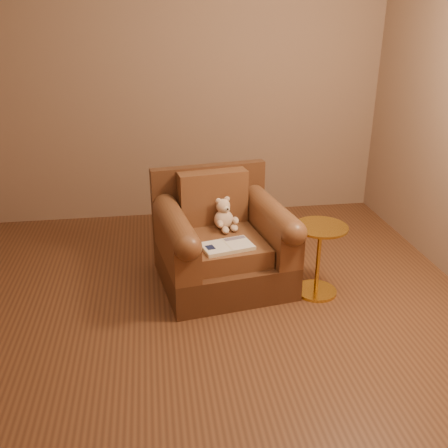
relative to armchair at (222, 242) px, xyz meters
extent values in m
plane|color=brown|center=(-0.23, -0.56, -0.32)|extent=(4.00, 4.00, 0.00)
cube|color=#8B6B55|center=(-0.23, 1.44, 1.03)|extent=(4.00, 0.02, 2.70)
cube|color=#8B6B55|center=(-0.23, -2.56, 1.03)|extent=(4.00, 0.02, 2.70)
cube|color=#4E2D1A|center=(0.01, -0.04, -0.19)|extent=(1.03, 1.00, 0.26)
cube|color=#4E2D1A|center=(-0.05, 0.34, 0.22)|extent=(0.92, 0.23, 0.57)
cube|color=brown|center=(0.01, -0.09, 0.01)|extent=(0.62, 0.71, 0.14)
cube|color=brown|center=(-0.03, 0.23, 0.28)|extent=(0.55, 0.22, 0.41)
cube|color=brown|center=(-0.35, -0.14, 0.08)|extent=(0.30, 0.80, 0.29)
cube|color=brown|center=(0.37, -0.03, 0.08)|extent=(0.30, 0.80, 0.29)
cylinder|color=brown|center=(-0.35, -0.14, 0.23)|extent=(0.30, 0.80, 0.18)
cylinder|color=brown|center=(0.37, -0.03, 0.23)|extent=(0.30, 0.80, 0.18)
ellipsoid|color=beige|center=(0.03, 0.09, 0.15)|extent=(0.15, 0.13, 0.15)
sphere|color=beige|center=(0.03, 0.10, 0.25)|extent=(0.11, 0.11, 0.11)
ellipsoid|color=beige|center=(-0.01, 0.09, 0.30)|extent=(0.04, 0.02, 0.04)
ellipsoid|color=beige|center=(0.06, 0.12, 0.30)|extent=(0.04, 0.02, 0.04)
ellipsoid|color=beige|center=(0.05, 0.05, 0.24)|extent=(0.05, 0.03, 0.04)
sphere|color=black|center=(0.05, 0.04, 0.25)|extent=(0.02, 0.02, 0.02)
ellipsoid|color=beige|center=(-0.01, 0.01, 0.15)|extent=(0.05, 0.10, 0.05)
ellipsoid|color=beige|center=(0.12, 0.06, 0.15)|extent=(0.05, 0.10, 0.05)
ellipsoid|color=beige|center=(0.03, 0.00, 0.10)|extent=(0.06, 0.10, 0.05)
ellipsoid|color=beige|center=(0.10, 0.03, 0.10)|extent=(0.06, 0.10, 0.05)
cube|color=beige|center=(0.00, -0.26, 0.09)|extent=(0.39, 0.29, 0.02)
cube|color=white|center=(-0.08, -0.28, 0.10)|extent=(0.21, 0.24, 0.00)
cube|color=white|center=(0.09, -0.24, 0.10)|extent=(0.21, 0.24, 0.00)
cube|color=beige|center=(0.00, -0.26, 0.10)|extent=(0.06, 0.21, 0.00)
cube|color=#0F1638|center=(-0.12, -0.29, 0.10)|extent=(0.07, 0.09, 0.00)
cube|color=slate|center=(0.07, -0.17, 0.10)|extent=(0.16, 0.08, 0.00)
cylinder|color=gold|center=(0.66, -0.30, -0.31)|extent=(0.31, 0.31, 0.02)
cylinder|color=gold|center=(0.66, -0.30, -0.05)|extent=(0.03, 0.03, 0.50)
cylinder|color=gold|center=(0.66, -0.30, 0.21)|extent=(0.38, 0.38, 0.02)
cylinder|color=gold|center=(0.66, -0.30, 0.20)|extent=(0.03, 0.03, 0.02)
camera|label=1|loc=(-0.48, -3.37, 1.60)|focal=40.00mm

